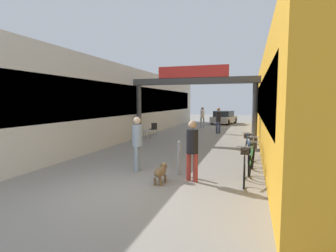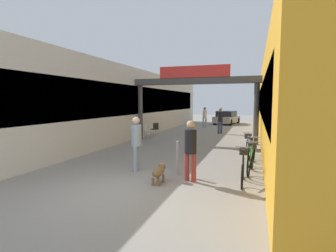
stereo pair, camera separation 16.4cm
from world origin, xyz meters
The scene contains 17 objects.
ground_plane centered at (0.00, 0.00, 0.00)m, with size 80.00×80.00×0.00m, color gray.
storefront_left centered at (-5.09, 11.00, 2.15)m, with size 3.00×26.00×4.30m.
storefront_right centered at (5.09, 11.00, 2.15)m, with size 3.00×26.00×4.30m.
arcade_sign_gateway centered at (0.00, 8.83, 3.02)m, with size 7.40×0.47×4.25m.
pedestrian_with_dog centered at (1.60, 1.43, 1.00)m, with size 0.44×0.44×1.74m.
pedestrian_companion centered at (-0.35, 1.97, 1.03)m, with size 0.38×0.39×1.78m.
pedestrian_carrying_crate centered at (0.94, 13.03, 1.07)m, with size 0.48×0.48×1.85m.
pedestrian_elderly_walking centered at (-0.88, 16.82, 1.03)m, with size 0.40×0.39×1.79m.
dog_on_leash centered at (0.80, 1.00, 0.33)m, with size 0.28×0.71×0.53m.
bicycle_black_nearest centered at (3.03, 1.79, 0.44)m, with size 0.46×1.69×0.98m.
bicycle_green_second centered at (3.22, 2.97, 0.44)m, with size 0.46×1.69×0.98m.
bicycle_silver_third centered at (3.23, 4.18, 0.44)m, with size 0.46×1.68×0.98m.
bicycle_blue_farthest centered at (3.11, 5.41, 0.44)m, with size 0.47×1.67×0.98m.
bollard_post_metal centered at (1.08, 1.94, 0.55)m, with size 0.10×0.10×1.08m.
cafe_chair_aluminium_nearer centered at (-2.95, 8.95, 0.54)m, with size 0.43×0.43×0.89m.
cafe_chair_black_farther centered at (-2.91, 10.17, 0.54)m, with size 0.56×0.56×0.89m.
parked_car_silver centered at (0.52, 21.42, 0.64)m, with size 2.43×4.25×1.33m.
Camera 2 is at (3.33, -5.72, 2.28)m, focal length 28.00 mm.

